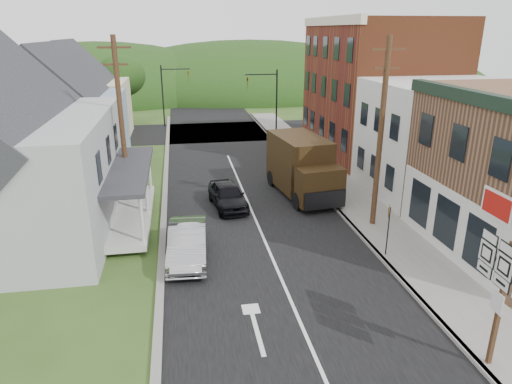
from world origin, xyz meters
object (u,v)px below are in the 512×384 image
dark_sedan (228,196)px  delivery_van (302,167)px  warning_sign (388,223)px  silver_sedan (188,243)px  route_sign_cluster (502,287)px

dark_sedan → delivery_van: size_ratio=0.64×
warning_sign → delivery_van: bearing=124.2°
silver_sedan → dark_sedan: bearing=70.9°
silver_sedan → warning_sign: bearing=-5.6°
dark_sedan → delivery_van: (4.50, 1.23, 1.03)m
delivery_van → warning_sign: bearing=-87.4°
silver_sedan → route_sign_cluster: (8.27, -8.15, 1.91)m
delivery_van → dark_sedan: bearing=-172.3°
dark_sedan → delivery_van: 4.78m
delivery_van → warning_sign: delivery_van is taller
delivery_van → silver_sedan: bearing=-142.4°
dark_sedan → warning_sign: bearing=-56.9°
dark_sedan → route_sign_cluster: size_ratio=1.05×
dark_sedan → warning_sign: warning_sign is taller
route_sign_cluster → warning_sign: (0.03, 6.83, -1.03)m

